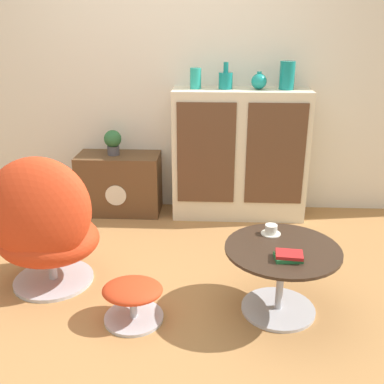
# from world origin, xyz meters

# --- Properties ---
(ground_plane) EXTENTS (12.00, 12.00, 0.00)m
(ground_plane) POSITION_xyz_m (0.00, 0.00, 0.00)
(ground_plane) COLOR #A87542
(wall_back) EXTENTS (6.40, 0.06, 2.60)m
(wall_back) POSITION_xyz_m (0.00, 1.61, 1.30)
(wall_back) COLOR silver
(wall_back) RESTS_ON ground_plane
(sideboard) EXTENTS (1.16, 0.39, 1.14)m
(sideboard) POSITION_xyz_m (0.63, 1.39, 0.57)
(sideboard) COLOR beige
(sideboard) RESTS_ON ground_plane
(tv_console) EXTENTS (0.74, 0.38, 0.55)m
(tv_console) POSITION_xyz_m (-0.45, 1.39, 0.27)
(tv_console) COLOR brown
(tv_console) RESTS_ON ground_plane
(egg_chair) EXTENTS (0.69, 0.63, 0.93)m
(egg_chair) POSITION_xyz_m (-0.67, 0.11, 0.44)
(egg_chair) COLOR #B7B7BC
(egg_chair) RESTS_ON ground_plane
(ottoman) EXTENTS (0.36, 0.35, 0.25)m
(ottoman) POSITION_xyz_m (-0.05, -0.22, 0.16)
(ottoman) COLOR #B7B7BC
(ottoman) RESTS_ON ground_plane
(coffee_table) EXTENTS (0.68, 0.68, 0.43)m
(coffee_table) POSITION_xyz_m (0.82, -0.08, 0.28)
(coffee_table) COLOR #B7B7BC
(coffee_table) RESTS_ON ground_plane
(vase_leftmost) EXTENTS (0.09, 0.09, 0.17)m
(vase_leftmost) POSITION_xyz_m (0.24, 1.39, 1.22)
(vase_leftmost) COLOR teal
(vase_leftmost) RESTS_ON sideboard
(vase_inner_left) EXTENTS (0.12, 0.12, 0.22)m
(vase_inner_left) POSITION_xyz_m (0.49, 1.39, 1.21)
(vase_inner_left) COLOR #147A75
(vase_inner_left) RESTS_ON sideboard
(vase_inner_right) EXTENTS (0.13, 0.13, 0.14)m
(vase_inner_right) POSITION_xyz_m (0.77, 1.39, 1.20)
(vase_inner_right) COLOR teal
(vase_inner_right) RESTS_ON sideboard
(vase_rightmost) EXTENTS (0.13, 0.13, 0.23)m
(vase_rightmost) POSITION_xyz_m (1.00, 1.39, 1.25)
(vase_rightmost) COLOR #147A75
(vase_rightmost) RESTS_ON sideboard
(potted_plant) EXTENTS (0.15, 0.15, 0.22)m
(potted_plant) POSITION_xyz_m (-0.49, 1.39, 0.67)
(potted_plant) COLOR #4C4C51
(potted_plant) RESTS_ON tv_console
(teacup) EXTENTS (0.12, 0.12, 0.06)m
(teacup) POSITION_xyz_m (0.77, 0.10, 0.46)
(teacup) COLOR silver
(teacup) RESTS_ON coffee_table
(book_stack) EXTENTS (0.16, 0.12, 0.04)m
(book_stack) POSITION_xyz_m (0.83, -0.22, 0.45)
(book_stack) COLOR #237038
(book_stack) RESTS_ON coffee_table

